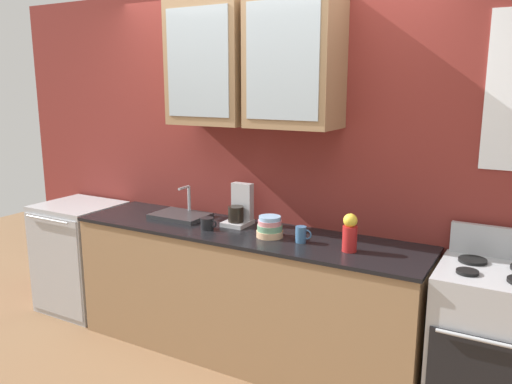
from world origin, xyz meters
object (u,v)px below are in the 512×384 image
Objects in this scene: stove_range at (489,349)px; sink_faucet at (181,215)px; dishwasher at (81,256)px; coffee_maker at (240,209)px; cup_near_sink at (207,223)px; vase at (350,233)px; cup_near_bowls at (301,234)px; bowl_stack at (270,227)px.

sink_faucet reaches higher than stove_range.
dishwasher is 1.60m from coffee_maker.
dishwasher is at bearing -179.92° from stove_range.
cup_near_sink is (0.35, -0.16, 0.02)m from sink_faucet.
cup_near_bowls is at bearing 176.68° from vase.
cup_near_sink is 1.13× the size of cup_near_bowls.
coffee_maker reaches higher than bowl_stack.
dishwasher is (-2.37, 0.05, -0.57)m from vase.
vase is at bearing -5.52° from sink_faucet.
vase is 0.90m from coffee_maker.
vase reaches higher than sink_faucet.
cup_near_sink is at bearing -178.49° from vase.
cup_near_bowls is (-1.12, -0.04, 0.50)m from stove_range.
vase is 2.44m from dishwasher.
vase is (1.36, -0.13, 0.09)m from sink_faucet.
dishwasher is (-1.82, 0.03, -0.52)m from bowl_stack.
sink_faucet is 1.77× the size of vase.
dishwasher is at bearing -174.84° from coffee_maker.
cup_near_bowls is at bearing -6.20° from sink_faucet.
coffee_maker is at bearing 167.87° from vase.
stove_range is at bearing -1.94° from sink_faucet.
coffee_maker is at bearing 175.54° from stove_range.
cup_near_sink is 1.46m from dishwasher.
coffee_maker reaches higher than cup_near_bowls.
cup_near_bowls is at bearing -177.97° from stove_range.
sink_faucet is at bearing -173.17° from coffee_maker.
sink_faucet is at bearing 178.06° from stove_range.
vase is at bearing -1.30° from dishwasher.
bowl_stack is at bearing 177.29° from vase.
stove_range is at bearing 0.08° from dishwasher.
vase reaches higher than cup_near_bowls.
stove_range is 2.21m from sink_faucet.
coffee_maker is (-1.68, 0.13, 0.55)m from stove_range.
sink_faucet is 0.49m from coffee_maker.
stove_range is 0.98m from vase.
stove_range is 1.20× the size of dishwasher.
sink_faucet is 3.35× the size of cup_near_sink.
vase is at bearing -3.32° from cup_near_bowls.
vase is 1.01m from cup_near_sink.
vase reaches higher than stove_range.
dishwasher is at bearing 179.12° from bowl_stack.
bowl_stack is 0.19× the size of dishwasher.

